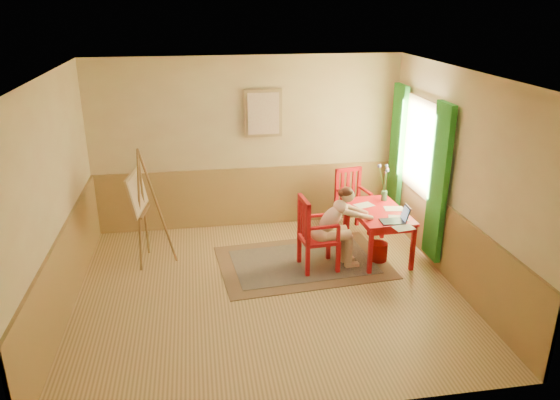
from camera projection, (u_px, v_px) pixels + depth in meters
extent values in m
cube|color=tan|center=(268.00, 290.00, 7.02)|extent=(5.00, 4.50, 0.02)
cube|color=white|center=(266.00, 73.00, 6.01)|extent=(5.00, 4.50, 0.02)
cube|color=tan|center=(248.00, 144.00, 8.60)|extent=(5.00, 0.02, 2.80)
cube|color=tan|center=(304.00, 280.00, 4.43)|extent=(5.00, 0.02, 2.80)
cube|color=tan|center=(53.00, 202.00, 6.14)|extent=(0.02, 4.50, 2.80)
cube|color=tan|center=(458.00, 180.00, 6.89)|extent=(0.02, 4.50, 2.80)
cube|color=#9A7949|center=(249.00, 196.00, 8.89)|extent=(5.00, 0.04, 1.00)
cube|color=#9A7949|center=(66.00, 271.00, 6.46)|extent=(0.04, 4.50, 1.00)
cube|color=#9A7949|center=(448.00, 243.00, 7.21)|extent=(0.04, 4.50, 1.00)
cube|color=white|center=(422.00, 147.00, 7.85)|extent=(0.02, 1.00, 1.30)
cube|color=#9F8355|center=(421.00, 147.00, 7.84)|extent=(0.03, 1.12, 1.42)
cube|color=#238B2D|center=(438.00, 183.00, 7.22)|extent=(0.08, 0.45, 2.20)
cube|color=#238B2D|center=(397.00, 153.00, 8.66)|extent=(0.08, 0.45, 2.20)
cube|color=#9F8355|center=(263.00, 113.00, 8.41)|extent=(0.60, 0.04, 0.76)
cube|color=beige|center=(263.00, 114.00, 8.39)|extent=(0.50, 0.02, 0.66)
cube|color=#8C7251|center=(303.00, 262.00, 7.73)|extent=(2.53, 1.80, 0.01)
cube|color=black|center=(303.00, 262.00, 7.73)|extent=(2.09, 1.37, 0.01)
cube|color=#B11116|center=(379.00, 211.00, 7.73)|extent=(0.77, 1.23, 0.04)
cube|color=#B11116|center=(378.00, 216.00, 7.76)|extent=(0.66, 1.12, 0.10)
cube|color=#B11116|center=(370.00, 252.00, 7.29)|extent=(0.06, 0.06, 0.68)
cube|color=#B11116|center=(413.00, 248.00, 7.41)|extent=(0.06, 0.06, 0.68)
cube|color=#B11116|center=(345.00, 221.00, 8.31)|extent=(0.06, 0.06, 0.68)
cube|color=#B11116|center=(383.00, 218.00, 8.42)|extent=(0.06, 0.06, 0.68)
cube|color=#B11116|center=(319.00, 239.00, 7.42)|extent=(0.53, 0.51, 0.05)
cube|color=#B11116|center=(308.00, 263.00, 7.27)|extent=(0.06, 0.06, 0.44)
cube|color=#B11116|center=(338.00, 259.00, 7.37)|extent=(0.06, 0.06, 0.44)
cube|color=#B11116|center=(299.00, 249.00, 7.65)|extent=(0.06, 0.06, 0.44)
cube|color=#B11116|center=(328.00, 246.00, 7.75)|extent=(0.06, 0.06, 0.44)
cube|color=#B11116|center=(308.00, 225.00, 7.07)|extent=(0.06, 0.06, 0.59)
cube|color=#B11116|center=(300.00, 213.00, 7.45)|extent=(0.06, 0.06, 0.59)
cube|color=#B11116|center=(304.00, 201.00, 7.16)|extent=(0.09, 0.48, 0.06)
cube|color=#B11116|center=(306.00, 223.00, 7.17)|extent=(0.04, 0.05, 0.48)
cube|color=#B11116|center=(304.00, 220.00, 7.26)|extent=(0.04, 0.05, 0.48)
cube|color=#B11116|center=(302.00, 217.00, 7.36)|extent=(0.04, 0.05, 0.48)
cube|color=#B11116|center=(324.00, 227.00, 7.14)|extent=(0.44, 0.08, 0.04)
cube|color=#B11116|center=(338.00, 234.00, 7.23)|extent=(0.05, 0.05, 0.24)
cube|color=#B11116|center=(315.00, 216.00, 7.52)|extent=(0.44, 0.08, 0.04)
cube|color=#B11116|center=(328.00, 222.00, 7.61)|extent=(0.05, 0.05, 0.24)
cube|color=#B11116|center=(353.00, 206.00, 8.61)|extent=(0.54, 0.56, 0.05)
cube|color=#B11116|center=(336.00, 217.00, 8.82)|extent=(0.06, 0.06, 0.42)
cube|color=#B11116|center=(347.00, 226.00, 8.44)|extent=(0.06, 0.06, 0.42)
cube|color=#B11116|center=(357.00, 214.00, 8.95)|extent=(0.06, 0.06, 0.42)
cube|color=#B11116|center=(370.00, 223.00, 8.57)|extent=(0.06, 0.06, 0.42)
cube|color=#B11116|center=(337.00, 186.00, 8.62)|extent=(0.06, 0.06, 0.57)
cube|color=#B11116|center=(359.00, 183.00, 8.75)|extent=(0.06, 0.06, 0.57)
cube|color=#B11116|center=(349.00, 170.00, 8.60)|extent=(0.46, 0.14, 0.06)
cube|color=#B11116|center=(342.00, 186.00, 8.66)|extent=(0.05, 0.04, 0.47)
cube|color=#B11116|center=(348.00, 185.00, 8.69)|extent=(0.05, 0.04, 0.47)
cube|color=#B11116|center=(354.00, 185.00, 8.73)|extent=(0.05, 0.04, 0.47)
cube|color=#B11116|center=(343.00, 193.00, 8.46)|extent=(0.12, 0.43, 0.04)
cube|color=#B11116|center=(348.00, 204.00, 8.32)|extent=(0.05, 0.05, 0.23)
cube|color=#B11116|center=(365.00, 190.00, 8.59)|extent=(0.12, 0.43, 0.04)
cube|color=#B11116|center=(371.00, 201.00, 8.45)|extent=(0.05, 0.05, 0.23)
ellipsoid|color=beige|center=(320.00, 234.00, 7.39)|extent=(0.30, 0.36, 0.22)
cylinder|color=beige|center=(336.00, 236.00, 7.36)|extent=(0.43, 0.18, 0.15)
cylinder|color=beige|center=(332.00, 231.00, 7.51)|extent=(0.43, 0.18, 0.15)
cylinder|color=beige|center=(349.00, 251.00, 7.49)|extent=(0.12, 0.12, 0.48)
cylinder|color=beige|center=(344.00, 246.00, 7.65)|extent=(0.12, 0.12, 0.48)
cube|color=beige|center=(352.00, 265.00, 7.59)|extent=(0.21, 0.10, 0.07)
cube|color=beige|center=(347.00, 260.00, 7.74)|extent=(0.21, 0.10, 0.07)
ellipsoid|color=beige|center=(330.00, 220.00, 7.34)|extent=(0.48, 0.31, 0.50)
ellipsoid|color=beige|center=(341.00, 207.00, 7.31)|extent=(0.21, 0.30, 0.17)
sphere|color=beige|center=(348.00, 196.00, 7.28)|extent=(0.20, 0.20, 0.19)
ellipsoid|color=#4C2618|center=(347.00, 192.00, 7.26)|extent=(0.19, 0.20, 0.14)
sphere|color=#4C2618|center=(341.00, 193.00, 7.24)|extent=(0.11, 0.11, 0.10)
cylinder|color=beige|center=(350.00, 213.00, 7.22)|extent=(0.21, 0.09, 0.14)
cylinder|color=beige|center=(364.00, 216.00, 7.32)|extent=(0.29, 0.15, 0.16)
sphere|color=beige|center=(356.00, 215.00, 7.25)|extent=(0.09, 0.09, 0.08)
sphere|color=beige|center=(371.00, 218.00, 7.39)|extent=(0.08, 0.08, 0.07)
cylinder|color=beige|center=(343.00, 206.00, 7.48)|extent=(0.22, 0.12, 0.14)
cylinder|color=beige|center=(357.00, 210.00, 7.53)|extent=(0.29, 0.11, 0.16)
sphere|color=beige|center=(349.00, 207.00, 7.52)|extent=(0.09, 0.09, 0.08)
sphere|color=beige|center=(366.00, 213.00, 7.55)|extent=(0.08, 0.08, 0.07)
cube|color=#1E2338|center=(392.00, 221.00, 7.31)|extent=(0.32, 0.24, 0.02)
cube|color=#2D3342|center=(392.00, 221.00, 7.31)|extent=(0.28, 0.19, 0.00)
cube|color=#1E2338|center=(406.00, 213.00, 7.29)|extent=(0.08, 0.23, 0.21)
cube|color=#99BFF2|center=(405.00, 214.00, 7.29)|extent=(0.06, 0.19, 0.17)
cube|color=white|center=(404.00, 228.00, 7.12)|extent=(0.31, 0.24, 0.00)
cube|color=white|center=(394.00, 209.00, 7.77)|extent=(0.30, 0.24, 0.00)
cube|color=white|center=(364.00, 205.00, 7.90)|extent=(0.32, 0.27, 0.00)
cube|color=white|center=(399.00, 218.00, 7.45)|extent=(0.32, 0.27, 0.00)
cylinder|color=#3F724C|center=(384.00, 196.00, 8.07)|extent=(0.11, 0.11, 0.15)
cylinder|color=#3F7233|center=(382.00, 179.00, 8.02)|extent=(0.09, 0.11, 0.40)
sphere|color=#728CD8|center=(379.00, 166.00, 7.99)|extent=(0.07, 0.07, 0.06)
cylinder|color=#3F7233|center=(386.00, 180.00, 7.94)|extent=(0.04, 0.10, 0.42)
sphere|color=pink|center=(387.00, 168.00, 7.82)|extent=(0.05, 0.05, 0.04)
cylinder|color=#3F7233|center=(385.00, 182.00, 8.02)|extent=(0.02, 0.04, 0.31)
sphere|color=pink|center=(386.00, 172.00, 7.98)|extent=(0.06, 0.06, 0.05)
cylinder|color=#3F7233|center=(386.00, 182.00, 7.93)|extent=(0.04, 0.13, 0.39)
sphere|color=#728CD8|center=(387.00, 171.00, 7.80)|extent=(0.07, 0.07, 0.05)
cylinder|color=#3F7233|center=(386.00, 181.00, 8.04)|extent=(0.07, 0.10, 0.34)
sphere|color=pink|center=(387.00, 169.00, 8.02)|extent=(0.06, 0.06, 0.05)
cylinder|color=#3F7233|center=(386.00, 181.00, 8.02)|extent=(0.04, 0.06, 0.35)
sphere|color=pink|center=(387.00, 169.00, 7.98)|extent=(0.06, 0.06, 0.05)
cylinder|color=#3F7233|center=(385.00, 179.00, 8.04)|extent=(0.05, 0.11, 0.39)
sphere|color=#728CD8|center=(387.00, 166.00, 8.02)|extent=(0.06, 0.06, 0.05)
cylinder|color=#9F0D0D|center=(378.00, 252.00, 7.75)|extent=(0.30, 0.30, 0.28)
cylinder|color=brown|center=(139.00, 211.00, 7.35)|extent=(0.12, 0.31, 1.71)
cylinder|color=brown|center=(144.00, 204.00, 7.61)|extent=(0.04, 0.31, 1.71)
cylinder|color=brown|center=(158.00, 207.00, 7.48)|extent=(0.45, 0.09, 1.71)
cylinder|color=brown|center=(140.00, 212.00, 7.50)|extent=(0.09, 0.48, 0.03)
cube|color=brown|center=(144.00, 212.00, 7.50)|extent=(0.12, 0.52, 0.03)
cube|color=#9F8355|center=(137.00, 192.00, 7.39)|extent=(0.23, 0.77, 0.57)
cube|color=beige|center=(138.00, 192.00, 7.40)|extent=(0.18, 0.69, 0.49)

